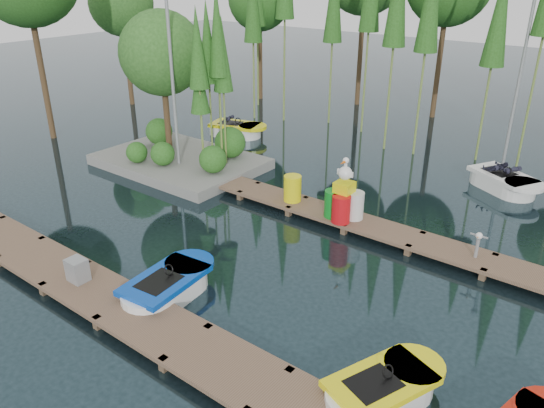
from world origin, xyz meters
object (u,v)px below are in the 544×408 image
Objects in this scene: boat_yellow_far at (236,129)px; utility_cabinet at (77,270)px; yellow_barrel at (292,188)px; island at (174,83)px; drum_cluster at (343,201)px; boat_blue at (168,287)px.

boat_yellow_far reaches higher than utility_cabinet.
yellow_barrel is at bearing 79.00° from utility_cabinet.
utility_cabinet is 7.13m from yellow_barrel.
island reaches higher than yellow_barrel.
yellow_barrel is 0.44× the size of drum_cluster.
utility_cabinet is 7.62m from drum_cluster.
island is at bearing 129.22° from boat_blue.
boat_yellow_far is 1.56× the size of drum_cluster.
utility_cabinet is at bearing -61.03° from boat_yellow_far.
boat_yellow_far is at bearing 149.89° from drum_cluster.
boat_blue is 12.94m from boat_yellow_far.
boat_blue is at bearing -51.25° from boat_yellow_far.
island is at bearing 172.60° from yellow_barrel.
boat_blue is at bearing -104.04° from drum_cluster.
island is 8.43m from drum_cluster.
drum_cluster is at bearing -6.67° from island.
island reaches higher than utility_cabinet.
island is 7.95× the size of yellow_barrel.
drum_cluster reaches higher than boat_yellow_far.
boat_yellow_far is 8.29m from yellow_barrel.
yellow_barrel reaches higher than boat_blue.
boat_blue is 4.90× the size of utility_cabinet.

